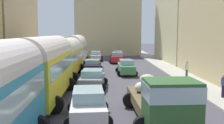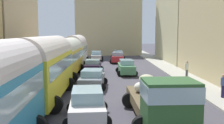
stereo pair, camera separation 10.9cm
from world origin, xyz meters
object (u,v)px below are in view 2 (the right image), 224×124
car_4 (92,78)px  pedestrian_2 (187,69)px  parked_bus_1 (45,65)px  cargo_truck_0 (160,100)px  car_1 (118,57)px  parked_bus_2 (66,56)px  car_6 (96,56)px  car_2 (118,54)px  car_3 (87,104)px  parked_bus_3 (76,49)px  pedestrian_1 (223,85)px  car_0 (126,67)px  car_5 (93,66)px

car_4 → pedestrian_2: (8.81, 3.26, 0.28)m
parked_bus_1 → cargo_truck_0: 8.27m
cargo_truck_0 → car_1: 26.49m
parked_bus_2 → car_6: size_ratio=2.43×
car_2 → car_3: size_ratio=0.98×
parked_bus_3 → pedestrian_2: 15.94m
parked_bus_2 → cargo_truck_0: bearing=-64.7°
car_4 → pedestrian_1: pedestrian_1 is taller
car_3 → car_6: car_3 is taller
parked_bus_3 → pedestrian_1: (11.86, -18.10, -1.29)m
car_3 → car_4: (-0.14, 7.97, -0.05)m
parked_bus_3 → car_1: bearing=31.5°
parked_bus_1 → car_1: bearing=74.9°
car_0 → car_3: (-3.18, -14.67, -0.00)m
parked_bus_3 → cargo_truck_0: size_ratio=1.24×
car_1 → car_5: bearing=-109.0°
car_1 → car_6: car_1 is taller
parked_bus_1 → parked_bus_3: parked_bus_1 is taller
parked_bus_3 → car_6: parked_bus_3 is taller
car_0 → pedestrian_1: pedestrian_1 is taller
pedestrian_2 → car_2: bearing=105.4°
parked_bus_2 → car_1: bearing=65.2°
car_6 → pedestrian_2: pedestrian_2 is taller
car_5 → car_3: bearing=-88.3°
car_5 → pedestrian_2: 10.37m
cargo_truck_0 → car_6: (-4.03, 29.64, -0.50)m
car_2 → car_6: 4.60m
parked_bus_3 → car_2: size_ratio=2.16×
car_3 → car_1: bearing=83.8°
car_4 → car_5: size_ratio=1.12×
car_1 → pedestrian_1: 22.49m
parked_bus_2 → parked_bus_3: (0.00, 9.00, 0.10)m
car_2 → pedestrian_1: bearing=-78.2°
pedestrian_2 → car_4: bearing=-159.7°
car_5 → pedestrian_1: bearing=-52.7°
parked_bus_2 → car_4: 5.96m
car_5 → pedestrian_1: 15.36m
car_4 → pedestrian_1: 9.85m
parked_bus_1 → car_2: (6.07, 27.68, -1.61)m
parked_bus_1 → car_4: 5.18m
car_0 → car_2: bearing=90.5°
parked_bus_1 → car_2: size_ratio=2.22×
car_5 → car_6: car_6 is taller
cargo_truck_0 → car_2: (-0.50, 32.58, -0.51)m
car_2 → pedestrian_2: size_ratio=2.34×
parked_bus_3 → car_5: parked_bus_3 is taller
car_5 → car_6: 12.60m
parked_bus_3 → car_2: parked_bus_3 is taller
car_2 → pedestrian_1: pedestrian_1 is taller
parked_bus_2 → car_0: (6.21, 1.69, -1.38)m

